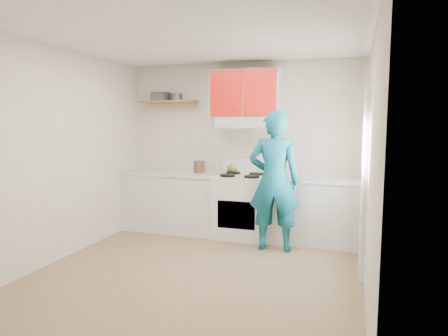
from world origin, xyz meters
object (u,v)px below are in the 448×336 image
(kettle, at_px, (232,168))
(person, at_px, (274,181))
(crock, at_px, (199,168))
(stove, at_px, (242,206))
(tin, at_px, (176,97))

(kettle, height_order, person, person)
(crock, height_order, person, person)
(kettle, height_order, crock, crock)
(stove, bearing_deg, kettle, 132.93)
(tin, height_order, kettle, tin)
(tin, bearing_deg, kettle, 4.40)
(person, bearing_deg, kettle, -47.03)
(stove, bearing_deg, tin, 171.29)
(tin, xyz_separation_m, person, (1.69, -0.63, -1.16))
(stove, distance_m, person, 0.87)
(tin, xyz_separation_m, kettle, (0.90, 0.07, -1.10))
(tin, relative_size, kettle, 1.06)
(tin, height_order, person, tin)
(kettle, relative_size, crock, 0.85)
(stove, distance_m, crock, 0.91)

